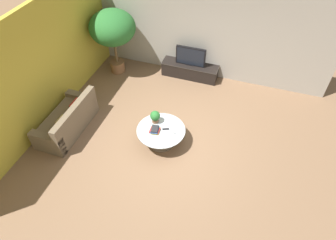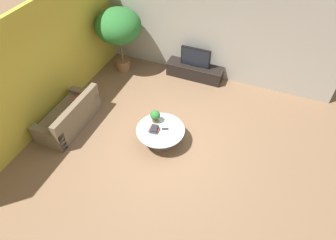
% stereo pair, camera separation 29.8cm
% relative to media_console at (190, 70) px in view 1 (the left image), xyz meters
% --- Properties ---
extents(ground_plane, '(24.00, 24.00, 0.00)m').
position_rel_media_console_xyz_m(ground_plane, '(0.27, -2.94, -0.23)').
color(ground_plane, brown).
extents(back_wall_stone, '(7.40, 0.12, 3.00)m').
position_rel_media_console_xyz_m(back_wall_stone, '(0.27, 0.32, 1.27)').
color(back_wall_stone, '#A39E93').
rests_on(back_wall_stone, ground).
extents(side_wall_left, '(0.12, 7.40, 3.00)m').
position_rel_media_console_xyz_m(side_wall_left, '(-2.99, -2.74, 1.27)').
color(side_wall_left, gold).
rests_on(side_wall_left, ground).
extents(media_console, '(1.75, 0.50, 0.44)m').
position_rel_media_console_xyz_m(media_console, '(0.00, 0.00, 0.00)').
color(media_console, black).
rests_on(media_console, ground).
extents(television, '(0.91, 0.13, 0.59)m').
position_rel_media_console_xyz_m(television, '(0.00, -0.00, 0.50)').
color(television, black).
rests_on(television, media_console).
extents(coffee_table, '(1.18, 1.18, 0.46)m').
position_rel_media_console_xyz_m(coffee_table, '(0.10, -2.90, 0.10)').
color(coffee_table, '#756656').
rests_on(coffee_table, ground).
extents(couch_by_wall, '(0.84, 1.79, 0.84)m').
position_rel_media_console_xyz_m(couch_by_wall, '(-2.32, -3.24, 0.06)').
color(couch_by_wall, brown).
rests_on(couch_by_wall, ground).
extents(potted_palm_tall, '(1.35, 1.35, 2.02)m').
position_rel_media_console_xyz_m(potted_palm_tall, '(-2.25, -0.48, 1.24)').
color(potted_palm_tall, brown).
rests_on(potted_palm_tall, ground).
extents(potted_plant_tabletop, '(0.24, 0.24, 0.32)m').
position_rel_media_console_xyz_m(potted_plant_tabletop, '(-0.12, -2.69, 0.41)').
color(potted_plant_tabletop, brown).
rests_on(potted_plant_tabletop, coffee_table).
extents(book_stack, '(0.25, 0.29, 0.10)m').
position_rel_media_console_xyz_m(book_stack, '(-0.02, -2.99, 0.27)').
color(book_stack, gold).
rests_on(book_stack, coffee_table).
extents(remote_black, '(0.16, 0.10, 0.02)m').
position_rel_media_console_xyz_m(remote_black, '(0.20, -2.85, 0.24)').
color(remote_black, black).
rests_on(remote_black, coffee_table).
extents(remote_silver, '(0.16, 0.12, 0.02)m').
position_rel_media_console_xyz_m(remote_silver, '(0.39, -2.87, 0.24)').
color(remote_silver, gray).
rests_on(remote_silver, coffee_table).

